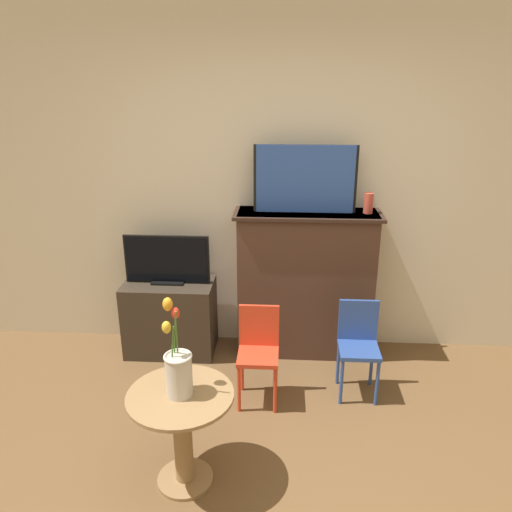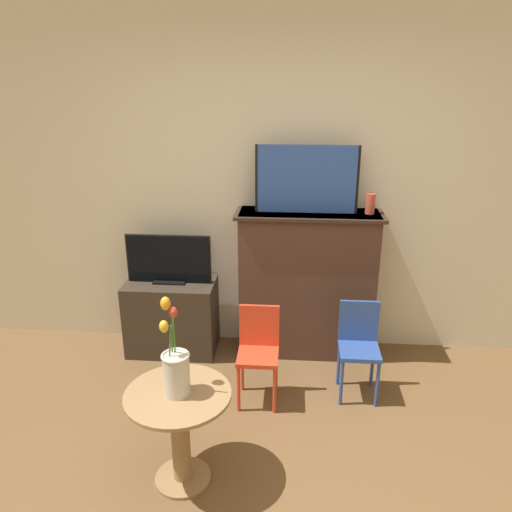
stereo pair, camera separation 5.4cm
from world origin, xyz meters
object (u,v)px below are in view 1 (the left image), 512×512
Objects in this scene: tv_monitor at (167,260)px; chair_red at (258,348)px; painting at (305,179)px; chair_blue at (358,341)px; vase_tulips at (178,369)px.

tv_monitor is 1.03m from chair_red.
chair_blue is (0.39, -0.54, -1.03)m from painting.
painting is 1.12× the size of chair_blue.
vase_tulips is (-1.06, -0.92, 0.33)m from chair_blue.
painting is 1.47× the size of vase_tulips.
painting reaches higher than chair_blue.
painting is at bearing 65.36° from chair_red.
painting reaches higher than vase_tulips.
vase_tulips is (-0.67, -1.45, -0.70)m from painting.
chair_blue is (1.44, -0.48, -0.39)m from tv_monitor.
vase_tulips is at bearing -139.14° from chair_blue.
vase_tulips is at bearing -74.91° from tv_monitor.
chair_red is 0.70m from chair_blue.
tv_monitor is 0.98× the size of chair_red.
painting is 1.12× the size of chair_red.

